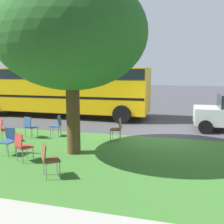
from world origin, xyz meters
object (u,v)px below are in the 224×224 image
object	(u,v)px
chair_4	(117,127)
chair_6	(22,145)
chair_2	(30,125)
school_bus	(61,87)
chair_3	(48,158)
chair_1	(4,128)
chair_0	(57,124)
chair_5	(8,139)
street_tree	(71,34)

from	to	relation	value
chair_4	chair_6	bearing A→B (deg)	54.48
chair_2	chair_6	xyz separation A→B (m)	(-1.34, 2.50, 0.00)
chair_6	school_bus	xyz separation A→B (m)	(2.38, -7.55, 1.24)
chair_3	chair_4	size ratio (longest dim) A/B	1.00
chair_1	school_bus	xyz separation A→B (m)	(0.32, -5.69, 1.24)
chair_2	chair_4	distance (m)	3.57
chair_0	chair_1	world-z (taller)	same
chair_2	chair_3	distance (m)	4.26
chair_1	chair_5	distance (m)	1.86
chair_0	chair_5	size ratio (longest dim) A/B	1.00
chair_1	chair_4	world-z (taller)	same
chair_1	chair_3	xyz separation A→B (m)	(-3.38, 2.68, 0.00)
chair_5	chair_6	distance (m)	0.96
chair_5	chair_6	size ratio (longest dim) A/B	1.00
chair_2	chair_0	bearing A→B (deg)	-150.37
chair_1	chair_3	distance (m)	4.31
chair_0	chair_4	size ratio (longest dim) A/B	1.00
street_tree	chair_1	world-z (taller)	street_tree
street_tree	chair_4	world-z (taller)	street_tree
street_tree	chair_5	xyz separation A→B (m)	(1.98, 0.70, -3.31)
chair_3	chair_2	bearing A→B (deg)	-51.30
chair_2	chair_4	world-z (taller)	same
chair_2	chair_3	xyz separation A→B (m)	(-2.66, 3.32, 0.00)
chair_1	school_bus	world-z (taller)	school_bus
chair_5	chair_6	world-z (taller)	same
chair_2	chair_1	bearing A→B (deg)	41.65
chair_1	chair_3	bearing A→B (deg)	141.55
chair_0	chair_3	world-z (taller)	same
street_tree	chair_5	bearing A→B (deg)	19.37
street_tree	chair_6	world-z (taller)	street_tree
street_tree	chair_1	bearing A→B (deg)	-12.15
school_bus	chair_5	bearing A→B (deg)	102.33
chair_0	chair_1	size ratio (longest dim) A/B	1.00
chair_2	chair_4	bearing A→B (deg)	-171.08
chair_0	chair_3	bearing A→B (deg)	114.01
school_bus	chair_2	bearing A→B (deg)	101.58
chair_1	chair_5	bearing A→B (deg)	131.52
street_tree	chair_0	distance (m)	4.10
chair_4	chair_5	world-z (taller)	same
chair_2	school_bus	bearing A→B (deg)	-78.42
chair_0	chair_6	world-z (taller)	same
chair_6	school_bus	bearing A→B (deg)	-72.51
chair_6	school_bus	size ratio (longest dim) A/B	0.08
chair_0	school_bus	size ratio (longest dim) A/B	0.08
chair_3	chair_6	world-z (taller)	same
chair_2	school_bus	distance (m)	5.30
chair_0	chair_5	world-z (taller)	same
chair_5	school_bus	bearing A→B (deg)	-77.67
chair_2	chair_4	size ratio (longest dim) A/B	1.00
chair_0	chair_3	xyz separation A→B (m)	(-1.72, 3.86, 0.00)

